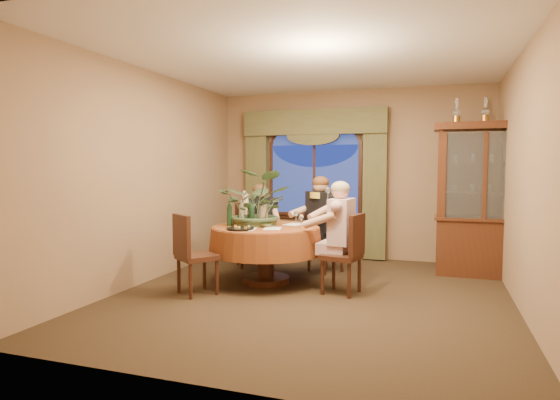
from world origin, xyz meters
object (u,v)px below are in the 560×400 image
(chair_back, at_px, (251,235))
(person_pink, at_px, (341,236))
(person_back, at_px, (260,226))
(wine_bottle_3, at_px, (229,213))
(chair_front_left, at_px, (197,254))
(wine_bottle_0, at_px, (250,212))
(wine_bottle_2, at_px, (241,212))
(oil_lamp_left, at_px, (457,111))
(chair_back_right, at_px, (326,239))
(person_scarf, at_px, (321,225))
(stoneware_vase, at_px, (263,215))
(wine_bottle_1, at_px, (252,214))
(centerpiece_plant, at_px, (258,178))
(oil_lamp_right, at_px, (515,109))
(oil_lamp_center, at_px, (485,110))
(china_cabinet, at_px, (483,200))
(chair_right, at_px, (341,254))
(dining_table, at_px, (266,254))
(olive_bowl, at_px, (266,225))

(chair_back, height_order, person_pink, person_pink)
(person_back, height_order, wine_bottle_3, person_back)
(chair_front_left, distance_m, wine_bottle_0, 1.13)
(person_back, bearing_deg, wine_bottle_2, 65.42)
(oil_lamp_left, distance_m, chair_back_right, 2.57)
(chair_front_left, relative_size, person_scarf, 0.68)
(oil_lamp_left, relative_size, wine_bottle_3, 1.03)
(stoneware_vase, xyz_separation_m, wine_bottle_2, (-0.31, -0.03, 0.03))
(chair_front_left, bearing_deg, chair_back, 126.15)
(person_back, bearing_deg, person_scarf, 148.43)
(stoneware_vase, relative_size, wine_bottle_1, 0.80)
(centerpiece_plant, bearing_deg, wine_bottle_3, -144.40)
(oil_lamp_right, relative_size, wine_bottle_1, 1.03)
(oil_lamp_center, distance_m, chair_front_left, 4.33)
(china_cabinet, xyz_separation_m, wine_bottle_0, (-3.04, -1.11, -0.15))
(wine_bottle_1, bearing_deg, chair_right, -6.46)
(person_back, bearing_deg, chair_back, -29.66)
(oil_lamp_center, bearing_deg, wine_bottle_2, -159.23)
(oil_lamp_right, xyz_separation_m, wine_bottle_2, (-3.51, -1.19, -1.39))
(oil_lamp_center, height_order, chair_back_right, oil_lamp_center)
(dining_table, xyz_separation_m, olive_bowl, (0.04, -0.09, 0.40))
(oil_lamp_right, distance_m, chair_front_left, 4.62)
(oil_lamp_left, height_order, wine_bottle_2, oil_lamp_left)
(dining_table, xyz_separation_m, wine_bottle_0, (-0.31, 0.22, 0.54))
(centerpiece_plant, distance_m, wine_bottle_1, 0.50)
(oil_lamp_left, relative_size, wine_bottle_2, 1.03)
(oil_lamp_right, bearing_deg, wine_bottle_1, -156.90)
(oil_lamp_right, relative_size, stoneware_vase, 1.28)
(oil_lamp_left, bearing_deg, person_scarf, -162.69)
(person_back, bearing_deg, wine_bottle_3, 61.45)
(person_pink, xyz_separation_m, stoneware_vase, (-1.12, 0.25, 0.20))
(chair_right, xyz_separation_m, stoneware_vase, (-1.14, 0.37, 0.40))
(oil_lamp_left, distance_m, wine_bottle_0, 3.21)
(oil_lamp_center, distance_m, wine_bottle_2, 3.63)
(oil_lamp_left, bearing_deg, centerpiece_plant, -154.25)
(chair_front_left, bearing_deg, centerpiece_plant, 100.69)
(oil_lamp_right, relative_size, wine_bottle_2, 1.03)
(chair_right, height_order, chair_back, same)
(oil_lamp_right, bearing_deg, centerpiece_plant, -159.58)
(chair_front_left, bearing_deg, person_pink, 59.83)
(person_pink, bearing_deg, person_back, 61.43)
(person_back, xyz_separation_m, wine_bottle_2, (0.01, -0.73, 0.28))
(oil_lamp_right, xyz_separation_m, person_pink, (-2.08, -1.42, -1.63))
(chair_back_right, xyz_separation_m, person_scarf, (-0.03, -0.12, 0.22))
(chair_back, relative_size, wine_bottle_3, 2.91)
(wine_bottle_2, bearing_deg, chair_back_right, 36.78)
(person_pink, bearing_deg, chair_front_left, 118.46)
(person_pink, bearing_deg, centerpiece_plant, 85.08)
(dining_table, relative_size, china_cabinet, 0.70)
(person_back, distance_m, wine_bottle_0, 0.72)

